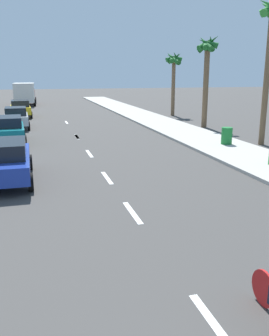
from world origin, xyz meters
TOP-DOWN VIEW (x-y plane):
  - ground_plane at (0.00, 20.00)m, footprint 160.00×160.00m
  - sidewalk_strip at (7.29, 22.00)m, footprint 3.60×80.00m
  - lane_stripe_1 at (0.00, 4.02)m, footprint 0.16×1.80m
  - lane_stripe_2 at (0.00, 9.23)m, footprint 0.16×1.80m
  - lane_stripe_3 at (0.00, 13.09)m, footprint 0.16×1.80m
  - lane_stripe_4 at (0.00, 17.74)m, footprint 0.16×1.80m
  - lane_stripe_5 at (0.00, 23.07)m, footprint 0.16×1.80m
  - lane_stripe_6 at (0.00, 23.18)m, footprint 0.16×1.80m
  - lane_stripe_7 at (0.00, 30.53)m, footprint 0.16×1.80m
  - parked_car_blue at (-3.83, 13.62)m, footprint 2.12×4.56m
  - parked_car_teal at (-4.12, 21.88)m, footprint 2.11×4.31m
  - parked_car_silver at (-3.87, 28.08)m, footprint 1.94×4.00m
  - parked_car_yellow at (-3.76, 35.54)m, footprint 2.12×4.29m
  - delivery_truck at (-3.53, 49.10)m, footprint 2.80×6.30m
  - palm_tree_far at (9.82, 24.93)m, footprint 1.76×1.72m
  - palm_tree_distant at (10.42, 33.08)m, footprint 1.72×1.82m
  - trash_bin_far at (7.68, 17.62)m, footprint 0.60×0.60m

SIDE VIEW (x-z plane):
  - ground_plane at x=0.00m, z-range 0.00..0.00m
  - lane_stripe_1 at x=0.00m, z-range 0.00..0.01m
  - lane_stripe_2 at x=0.00m, z-range 0.00..0.01m
  - lane_stripe_3 at x=0.00m, z-range 0.00..0.01m
  - lane_stripe_4 at x=0.00m, z-range 0.00..0.01m
  - lane_stripe_5 at x=0.00m, z-range 0.00..0.01m
  - lane_stripe_6 at x=0.00m, z-range 0.00..0.01m
  - lane_stripe_7 at x=0.00m, z-range 0.00..0.01m
  - sidewalk_strip at x=7.29m, z-range 0.00..0.14m
  - trash_bin_far at x=7.68m, z-range 0.14..1.07m
  - parked_car_silver at x=-3.87m, z-range 0.05..1.62m
  - parked_car_yellow at x=-3.76m, z-range 0.05..1.62m
  - parked_car_teal at x=-4.12m, z-range 0.05..1.62m
  - parked_car_blue at x=-3.83m, z-range 0.06..1.63m
  - delivery_truck at x=-3.53m, z-range 0.10..2.90m
  - palm_tree_distant at x=10.42m, z-range 1.68..7.81m
  - palm_tree_far at x=9.82m, z-range 1.70..8.52m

